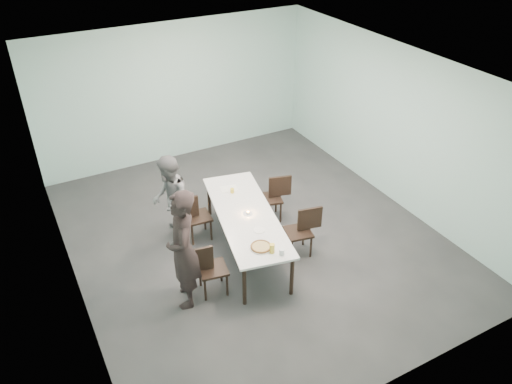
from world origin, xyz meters
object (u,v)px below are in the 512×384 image
diner_near (183,250)px  water_tumbler (282,252)px  chair_near_right (303,228)px  chair_near_left (207,266)px  chair_far_right (274,195)px  side_plate (259,230)px  table (246,217)px  beer_glass (272,248)px  pizza (261,247)px  tealight (248,213)px  amber_tumbler (232,191)px  chair_far_left (193,215)px  diner_far (170,200)px

diner_near → water_tumbler: 1.42m
chair_near_right → diner_near: size_ratio=0.46×
chair_near_left → chair_far_right: 2.25m
chair_far_right → side_plate: (-0.92, -1.11, 0.25)m
side_plate → chair_far_right: bearing=50.5°
table → beer_glass: 1.08m
side_plate → pizza: bearing=-115.0°
pizza → tealight: (0.24, 0.87, 0.00)m
table → chair_far_right: bearing=34.6°
chair_near_right → chair_far_right: size_ratio=1.00×
table → chair_far_right: (0.90, 0.62, -0.19)m
beer_glass → side_plate: bearing=80.8°
chair_near_left → beer_glass: beer_glass is taller
chair_far_right → diner_near: 2.58m
chair_near_left → chair_near_right: size_ratio=1.00×
chair_far_right → beer_glass: size_ratio=5.80×
side_plate → amber_tumbler: bearing=84.6°
chair_far_left → side_plate: chair_far_left is taller
pizza → tealight: 0.90m
table → chair_far_left: bearing=131.6°
side_plate → amber_tumbler: (0.11, 1.19, 0.04)m
pizza → amber_tumbler: (0.29, 1.58, 0.02)m
side_plate → beer_glass: size_ratio=1.20×
diner_near → side_plate: 1.32m
chair_far_left → diner_near: 1.58m
amber_tumbler → side_plate: bearing=-95.4°
chair_far_right → pizza: chair_far_right is taller
table → tealight: size_ratio=48.71×
side_plate → diner_far: bearing=124.4°
chair_far_left → water_tumbler: size_ratio=9.67×
amber_tumbler → chair_near_left: bearing=-129.0°
chair_far_left → beer_glass: 1.89m
side_plate → beer_glass: (-0.09, -0.56, 0.07)m
chair_near_right → pizza: bearing=33.2°
chair_near_left → chair_far_left: same height
diner_far → pizza: diner_far is taller
beer_glass → chair_near_left: bearing=153.2°
chair_far_right → side_plate: chair_far_right is taller
pizza → side_plate: bearing=65.0°
chair_far_right → diner_far: diner_far is taller
table → side_plate: 0.50m
water_tumbler → diner_far: bearing=115.1°
pizza → beer_glass: size_ratio=2.27×
diner_near → pizza: bearing=95.5°
chair_near_left → pizza: 0.86m
chair_near_right → tealight: (-0.78, 0.47, 0.27)m
diner_near → tealight: diner_near is taller
chair_far_right → tealight: (-0.86, -0.64, 0.27)m
chair_near_right → amber_tumbler: size_ratio=10.88×
amber_tumbler → table: bearing=-97.4°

